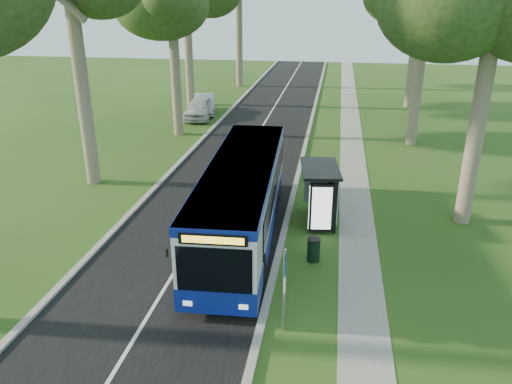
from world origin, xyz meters
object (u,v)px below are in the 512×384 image
bus (242,199)px  bus_shelter (322,187)px  car_white (200,108)px  litter_bin (314,250)px  bus_stop_sign (284,281)px  car_silver (205,104)px

bus → bus_shelter: bearing=24.7°
bus_shelter → car_white: (-10.24, 18.24, -0.91)m
litter_bin → bus: bearing=152.4°
bus_stop_sign → bus: bearing=102.9°
bus → car_silver: (-7.23, 21.62, -0.87)m
bus_stop_sign → car_silver: bearing=100.5°
bus_shelter → litter_bin: bearing=-99.7°
bus_stop_sign → litter_bin: (0.64, 4.28, -1.21)m
bus_stop_sign → car_silver: (-9.53, 27.44, -0.90)m
bus → car_white: bearing=107.0°
car_white → bus: bearing=-74.0°
litter_bin → bus_shelter: bearing=87.4°
bus → litter_bin: bearing=-30.4°
bus_shelter → litter_bin: 3.41m
bus → bus_stop_sign: (2.30, -5.83, 0.03)m
bus_stop_sign → litter_bin: bearing=72.7°
bus → car_white: 21.11m
bus_stop_sign → litter_bin: bus_stop_sign is taller
bus_stop_sign → car_white: bus_stop_sign is taller
bus → bus_stop_sign: 6.27m
bus_stop_sign → bus_shelter: 7.48m
car_white → litter_bin: bearing=-68.6°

